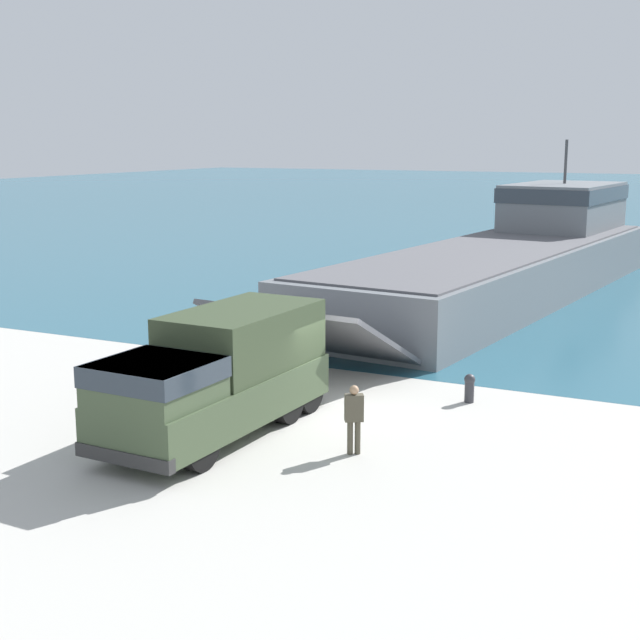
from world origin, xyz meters
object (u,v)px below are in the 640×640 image
at_px(landing_craft, 512,255).
at_px(military_truck, 217,374).
at_px(soldier_on_ramp, 354,415).
at_px(mooring_bollard, 469,387).

relative_size(landing_craft, military_truck, 4.53).
relative_size(military_truck, soldier_on_ramp, 4.35).
height_order(military_truck, soldier_on_ramp, military_truck).
distance_m(soldier_on_ramp, mooring_bollard, 5.51).
xyz_separation_m(military_truck, mooring_bollard, (4.90, 5.53, -1.13)).
bearing_deg(soldier_on_ramp, landing_craft, -25.32).
xyz_separation_m(military_truck, soldier_on_ramp, (3.69, 0.18, -0.60)).
bearing_deg(landing_craft, military_truck, -86.78).
bearing_deg(mooring_bollard, landing_craft, 100.87).
xyz_separation_m(landing_craft, mooring_bollard, (3.70, -19.29, -1.33)).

